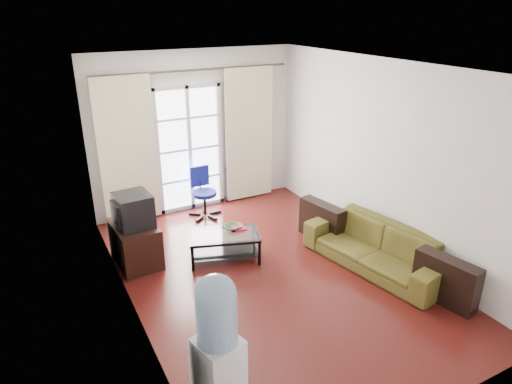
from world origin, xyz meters
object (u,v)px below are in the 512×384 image
coffee_table (224,243)px  crt_tv (132,210)px  task_chair (204,202)px  water_cooler (218,360)px  sofa (376,247)px  tv_stand (136,244)px

coffee_table → crt_tv: crt_tv is taller
task_chair → water_cooler: size_ratio=0.54×
sofa → coffee_table: sofa is taller
coffee_table → tv_stand: bearing=156.6°
sofa → tv_stand: sofa is taller
sofa → tv_stand: bearing=-130.2°
sofa → tv_stand: 3.30m
crt_tv → task_chair: crt_tv is taller
sofa → water_cooler: (-2.96, -1.49, 0.53)m
coffee_table → water_cooler: size_ratio=0.69×
task_chair → water_cooler: water_cooler is taller
coffee_table → water_cooler: water_cooler is taller
coffee_table → crt_tv: size_ratio=2.08×
crt_tv → tv_stand: bearing=91.3°
sofa → coffee_table: size_ratio=1.96×
tv_stand → task_chair: size_ratio=0.94×
sofa → tv_stand: (-2.87, 1.63, -0.00)m
task_chair → coffee_table: bearing=-102.3°
sofa → crt_tv: 3.33m
coffee_table → tv_stand: 1.22m
coffee_table → water_cooler: 2.96m
task_chair → water_cooler: 4.41m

